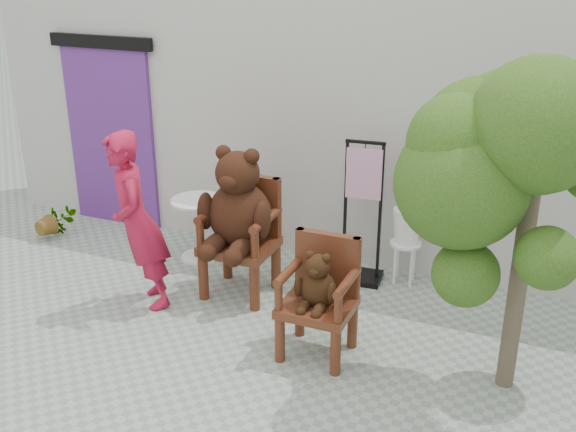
% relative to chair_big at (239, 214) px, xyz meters
% --- Properties ---
extents(ground_plane, '(60.00, 60.00, 0.00)m').
position_rel_chair_big_xyz_m(ground_plane, '(0.71, -1.48, -0.86)').
color(ground_plane, '#939F8E').
rests_on(ground_plane, ground).
extents(back_wall, '(9.00, 1.00, 3.00)m').
position_rel_chair_big_xyz_m(back_wall, '(0.71, 1.62, 0.64)').
color(back_wall, '#BCB9B0').
rests_on(back_wall, ground).
extents(doorway, '(1.40, 0.11, 2.33)m').
position_rel_chair_big_xyz_m(doorway, '(-2.29, 1.09, 0.31)').
color(doorway, '#5E2A7E').
rests_on(doorway, ground).
extents(chair_big, '(0.76, 0.80, 1.53)m').
position_rel_chair_big_xyz_m(chair_big, '(0.00, 0.00, 0.00)').
color(chair_big, '#451E0E').
rests_on(chair_big, ground).
extents(chair_small, '(0.59, 0.55, 1.04)m').
position_rel_chair_big_xyz_m(chair_small, '(1.10, -0.69, -0.25)').
color(chair_small, '#451E0E').
rests_on(chair_small, ground).
extents(person, '(0.74, 0.75, 1.75)m').
position_rel_chair_big_xyz_m(person, '(-0.76, -0.59, 0.02)').
color(person, '#AD1535').
rests_on(person, ground).
extents(cafe_table, '(0.60, 0.60, 0.70)m').
position_rel_chair_big_xyz_m(cafe_table, '(-0.78, 0.54, -0.42)').
color(cafe_table, white).
rests_on(cafe_table, ground).
extents(display_stand, '(0.48, 0.39, 1.51)m').
position_rel_chair_big_xyz_m(display_stand, '(1.03, 0.73, -0.27)').
color(display_stand, black).
rests_on(display_stand, ground).
extents(stool_bucket, '(0.32, 0.32, 1.45)m').
position_rel_chair_big_xyz_m(stool_bucket, '(1.47, 0.86, -0.21)').
color(stool_bucket, white).
rests_on(stool_bucket, ground).
extents(tree, '(1.71, 1.50, 2.66)m').
position_rel_chair_big_xyz_m(tree, '(2.43, -0.68, 1.10)').
color(tree, '#46392A').
rests_on(tree, ground).
extents(potted_plant, '(0.44, 0.40, 0.43)m').
position_rel_chair_big_xyz_m(potted_plant, '(-2.69, 0.37, -0.64)').
color(potted_plant, '#203E11').
rests_on(potted_plant, ground).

